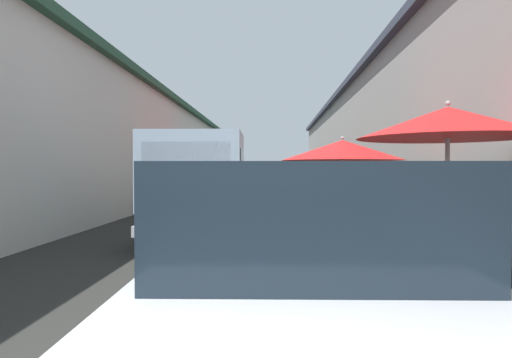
{
  "coord_description": "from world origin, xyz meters",
  "views": [
    {
      "loc": [
        -1.58,
        -0.51,
        1.42
      ],
      "look_at": [
        10.9,
        -0.01,
        1.14
      ],
      "focal_mm": 31.03,
      "sensor_mm": 36.0,
      "label": 1
    }
  ],
  "objects_px": {
    "vendor_in_shade": "(292,183)",
    "delivery_truck": "(199,188)",
    "fruit_stall_far_right": "(344,162)",
    "hatchback_car": "(297,267)",
    "vendor_by_crates": "(300,201)",
    "fruit_stall_near_right": "(217,161)",
    "fruit_stall_mid_lane": "(197,164)",
    "fruit_stall_near_left": "(448,141)",
    "parked_scooter": "(307,199)"
  },
  "relations": [
    {
      "from": "vendor_in_shade",
      "to": "parked_scooter",
      "type": "relative_size",
      "value": 1.0
    },
    {
      "from": "fruit_stall_mid_lane",
      "to": "fruit_stall_far_right",
      "type": "bearing_deg",
      "value": -146.54
    },
    {
      "from": "vendor_by_crates",
      "to": "vendor_in_shade",
      "type": "height_order",
      "value": "vendor_in_shade"
    },
    {
      "from": "fruit_stall_far_right",
      "to": "fruit_stall_near_right",
      "type": "height_order",
      "value": "fruit_stall_near_right"
    },
    {
      "from": "fruit_stall_far_right",
      "to": "fruit_stall_near_right",
      "type": "xyz_separation_m",
      "value": [
        8.95,
        3.77,
        0.17
      ]
    },
    {
      "from": "vendor_by_crates",
      "to": "vendor_in_shade",
      "type": "distance_m",
      "value": 8.18
    },
    {
      "from": "parked_scooter",
      "to": "fruit_stall_mid_lane",
      "type": "bearing_deg",
      "value": 76.65
    },
    {
      "from": "fruit_stall_mid_lane",
      "to": "vendor_by_crates",
      "type": "height_order",
      "value": "fruit_stall_mid_lane"
    },
    {
      "from": "fruit_stall_near_left",
      "to": "vendor_by_crates",
      "type": "bearing_deg",
      "value": 45.14
    },
    {
      "from": "fruit_stall_mid_lane",
      "to": "parked_scooter",
      "type": "height_order",
      "value": "fruit_stall_mid_lane"
    },
    {
      "from": "fruit_stall_far_right",
      "to": "fruit_stall_near_left",
      "type": "bearing_deg",
      "value": -167.68
    },
    {
      "from": "fruit_stall_near_right",
      "to": "delivery_truck",
      "type": "bearing_deg",
      "value": -174.72
    },
    {
      "from": "hatchback_car",
      "to": "parked_scooter",
      "type": "xyz_separation_m",
      "value": [
        11.39,
        -0.93,
        -0.29
      ]
    },
    {
      "from": "fruit_stall_near_right",
      "to": "hatchback_car",
      "type": "bearing_deg",
      "value": -170.53
    },
    {
      "from": "fruit_stall_mid_lane",
      "to": "delivery_truck",
      "type": "bearing_deg",
      "value": -169.72
    },
    {
      "from": "fruit_stall_mid_lane",
      "to": "vendor_in_shade",
      "type": "distance_m",
      "value": 3.41
    },
    {
      "from": "hatchback_car",
      "to": "parked_scooter",
      "type": "distance_m",
      "value": 11.43
    },
    {
      "from": "fruit_stall_mid_lane",
      "to": "fruit_stall_near_right",
      "type": "bearing_deg",
      "value": -7.28
    },
    {
      "from": "fruit_stall_mid_lane",
      "to": "hatchback_car",
      "type": "xyz_separation_m",
      "value": [
        -12.29,
        -2.85,
        -0.88
      ]
    },
    {
      "from": "fruit_stall_far_right",
      "to": "vendor_by_crates",
      "type": "distance_m",
      "value": 2.1
    },
    {
      "from": "delivery_truck",
      "to": "vendor_in_shade",
      "type": "height_order",
      "value": "delivery_truck"
    },
    {
      "from": "fruit_stall_near_left",
      "to": "fruit_stall_mid_lane",
      "type": "bearing_deg",
      "value": 26.7
    },
    {
      "from": "fruit_stall_far_right",
      "to": "delivery_truck",
      "type": "bearing_deg",
      "value": 99.58
    },
    {
      "from": "fruit_stall_near_right",
      "to": "vendor_by_crates",
      "type": "distance_m",
      "value": 11.05
    },
    {
      "from": "fruit_stall_far_right",
      "to": "delivery_truck",
      "type": "height_order",
      "value": "fruit_stall_far_right"
    },
    {
      "from": "fruit_stall_near_right",
      "to": "fruit_stall_mid_lane",
      "type": "bearing_deg",
      "value": 172.72
    },
    {
      "from": "fruit_stall_far_right",
      "to": "vendor_in_shade",
      "type": "height_order",
      "value": "fruit_stall_far_right"
    },
    {
      "from": "delivery_truck",
      "to": "vendor_in_shade",
      "type": "relative_size",
      "value": 3.02
    },
    {
      "from": "fruit_stall_near_right",
      "to": "vendor_in_shade",
      "type": "bearing_deg",
      "value": -129.75
    },
    {
      "from": "fruit_stall_near_left",
      "to": "vendor_by_crates",
      "type": "height_order",
      "value": "fruit_stall_near_left"
    },
    {
      "from": "fruit_stall_mid_lane",
      "to": "hatchback_car",
      "type": "height_order",
      "value": "fruit_stall_mid_lane"
    },
    {
      "from": "fruit_stall_mid_lane",
      "to": "fruit_stall_near_right",
      "type": "xyz_separation_m",
      "value": [
        2.72,
        -0.35,
        0.13
      ]
    },
    {
      "from": "fruit_stall_far_right",
      "to": "vendor_in_shade",
      "type": "bearing_deg",
      "value": 6.9
    },
    {
      "from": "vendor_by_crates",
      "to": "parked_scooter",
      "type": "height_order",
      "value": "vendor_by_crates"
    },
    {
      "from": "vendor_by_crates",
      "to": "vendor_in_shade",
      "type": "xyz_separation_m",
      "value": [
        8.18,
        -0.22,
        0.07
      ]
    },
    {
      "from": "vendor_in_shade",
      "to": "delivery_truck",
      "type": "bearing_deg",
      "value": 163.06
    },
    {
      "from": "fruit_stall_near_left",
      "to": "delivery_truck",
      "type": "relative_size",
      "value": 0.46
    },
    {
      "from": "vendor_by_crates",
      "to": "fruit_stall_near_left",
      "type": "bearing_deg",
      "value": -134.86
    },
    {
      "from": "delivery_truck",
      "to": "parked_scooter",
      "type": "xyz_separation_m",
      "value": [
        5.82,
        -2.57,
        -0.59
      ]
    },
    {
      "from": "fruit_stall_near_right",
      "to": "fruit_stall_near_left",
      "type": "xyz_separation_m",
      "value": [
        -12.41,
        -4.53,
        0.02
      ]
    },
    {
      "from": "fruit_stall_far_right",
      "to": "fruit_stall_near_left",
      "type": "height_order",
      "value": "fruit_stall_near_left"
    },
    {
      "from": "hatchback_car",
      "to": "vendor_by_crates",
      "type": "xyz_separation_m",
      "value": [
        4.34,
        -0.27,
        0.15
      ]
    },
    {
      "from": "fruit_stall_near_left",
      "to": "fruit_stall_near_right",
      "type": "bearing_deg",
      "value": 20.04
    },
    {
      "from": "vendor_in_shade",
      "to": "parked_scooter",
      "type": "bearing_deg",
      "value": -158.39
    },
    {
      "from": "fruit_stall_near_right",
      "to": "fruit_stall_near_left",
      "type": "distance_m",
      "value": 13.21
    },
    {
      "from": "fruit_stall_far_right",
      "to": "hatchback_car",
      "type": "distance_m",
      "value": 6.24
    },
    {
      "from": "fruit_stall_near_right",
      "to": "parked_scooter",
      "type": "distance_m",
      "value": 5.16
    },
    {
      "from": "hatchback_car",
      "to": "vendor_in_shade",
      "type": "xyz_separation_m",
      "value": [
        12.52,
        -0.49,
        0.21
      ]
    },
    {
      "from": "delivery_truck",
      "to": "vendor_by_crates",
      "type": "bearing_deg",
      "value": -122.76
    },
    {
      "from": "delivery_truck",
      "to": "parked_scooter",
      "type": "bearing_deg",
      "value": -23.77
    }
  ]
}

